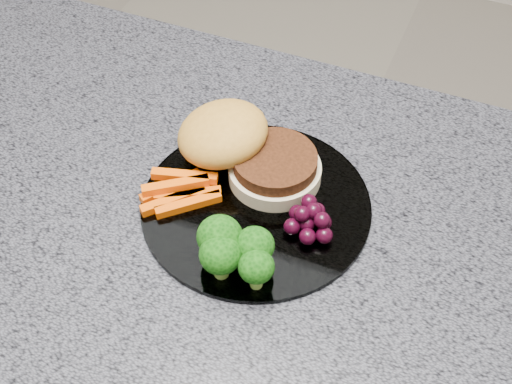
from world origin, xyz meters
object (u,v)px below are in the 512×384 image
(island_cabinet, at_px, (185,381))
(grape_bunch, at_px, (310,220))
(burger, at_px, (241,148))
(plate, at_px, (256,205))

(island_cabinet, distance_m, grape_bunch, 0.52)
(island_cabinet, bearing_deg, grape_bunch, 4.06)
(burger, bearing_deg, plate, -53.64)
(plate, height_order, burger, burger)
(island_cabinet, height_order, plate, plate)
(plate, bearing_deg, island_cabinet, -169.03)
(plate, bearing_deg, burger, 127.85)
(grape_bunch, bearing_deg, plate, 171.96)
(island_cabinet, distance_m, plate, 0.49)
(island_cabinet, relative_size, plate, 4.62)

